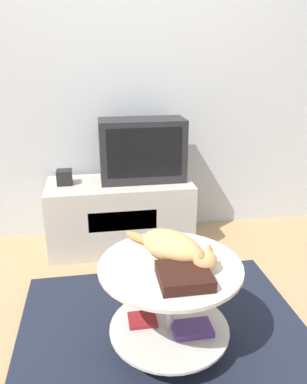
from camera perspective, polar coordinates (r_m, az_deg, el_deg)
ground_plane at (r=2.09m, az=2.29°, el=-22.92°), size 12.00×12.00×0.00m
wall_back at (r=3.00m, az=-3.32°, el=17.79°), size 8.00×0.05×2.60m
rug at (r=2.08m, az=2.29°, el=-22.72°), size 1.56×1.50×0.02m
tv_stand at (r=2.90m, az=-5.07°, el=-3.44°), size 1.08×0.48×0.53m
tv at (r=2.80m, az=-1.73°, el=6.41°), size 0.63×0.29×0.46m
speaker at (r=2.81m, az=-13.42°, el=2.20°), size 0.11×0.11×0.11m
coffee_table at (r=1.87m, az=2.61°, el=-15.68°), size 0.67×0.67×0.49m
dvd_box at (r=1.64m, az=4.70°, el=-12.62°), size 0.22×0.22×0.05m
cat at (r=1.78m, az=3.25°, el=-8.39°), size 0.39×0.46×0.13m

